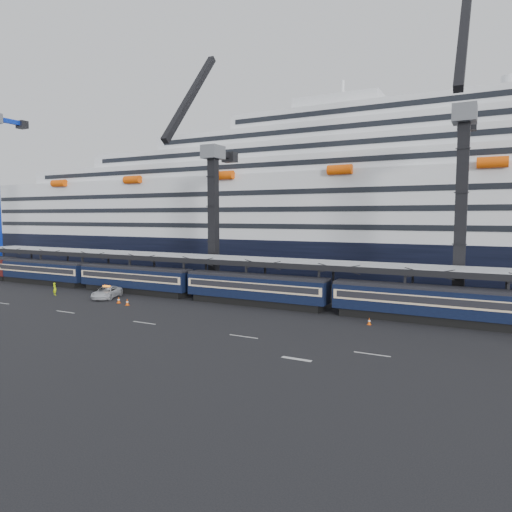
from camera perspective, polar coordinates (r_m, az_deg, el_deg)
The scene contains 12 objects.
ground at distance 45.99m, azimuth 3.09°, elevation -9.17°, with size 260.00×260.00×0.00m, color black.
lane_markings at distance 38.54m, azimuth 11.14°, elevation -12.05°, with size 111.00×4.27×0.02m.
train at distance 56.36m, azimuth 2.97°, elevation -4.26°, with size 133.05×3.00×4.05m.
canopy at distance 57.96m, azimuth 8.82°, elevation -1.01°, with size 130.00×6.25×5.53m.
cruise_ship at distance 88.81m, azimuth 14.83°, elevation 5.52°, with size 214.09×28.84×34.00m.
crane_dark_near at distance 70.57m, azimuth -5.53°, elevation 5.51°, with size 4.50×17.75×35.08m.
crane_dark_mid at distance 58.39m, azimuth 24.28°, elevation 6.62°, with size 4.50×18.24×39.64m.
pickup_truck at distance 66.32m, azimuth -18.16°, elevation -4.34°, with size 2.64×5.72×1.59m, color #B8BAC0.
worker at distance 71.35m, azimuth -23.86°, elevation -3.79°, with size 0.66×0.43×1.80m, color #B2D60B.
traffic_cone_b at distance 60.24m, azimuth -15.80°, elevation -5.56°, with size 0.43×0.43×0.85m.
traffic_cone_c at distance 62.09m, azimuth -16.79°, elevation -5.28°, with size 0.42×0.42×0.85m.
traffic_cone_d at distance 49.27m, azimuth 13.97°, elevation -7.91°, with size 0.38×0.38×0.76m.
Camera 1 is at (18.31, -40.67, 11.23)m, focal length 32.00 mm.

